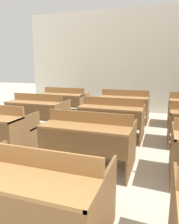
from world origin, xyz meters
name	(u,v)px	position (x,y,z in m)	size (l,w,h in m)	color
wall_back	(133,62)	(0.00, 6.97, 1.56)	(6.95, 0.06, 3.11)	white
bench_front_center	(32,191)	(-0.03, 1.44, 0.45)	(1.24, 0.82, 0.83)	brown
bench_second_center	(89,138)	(-0.01, 2.86, 0.45)	(1.24, 0.82, 0.83)	brown
bench_third_left	(38,110)	(-1.74, 4.29, 0.45)	(1.24, 0.82, 0.83)	brown
bench_third_center	(112,116)	(0.00, 4.27, 0.45)	(1.24, 0.82, 0.83)	brown
bench_back_left	(64,101)	(-1.74, 5.70, 0.45)	(1.24, 0.82, 0.83)	brown
bench_back_center	(124,104)	(0.00, 5.70, 0.45)	(1.24, 0.82, 0.83)	brown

